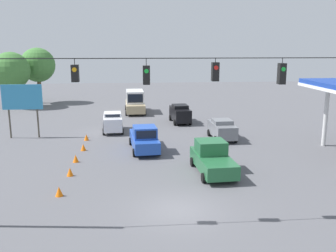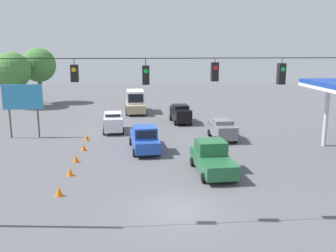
{
  "view_description": "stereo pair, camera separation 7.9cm",
  "coord_description": "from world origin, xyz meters",
  "px_view_note": "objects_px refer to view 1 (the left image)",
  "views": [
    {
      "loc": [
        2.21,
        18.17,
        8.4
      ],
      "look_at": [
        -0.19,
        -7.57,
        2.88
      ],
      "focal_mm": 40.0,
      "sensor_mm": 36.0,
      "label": 1
    },
    {
      "loc": [
        2.13,
        18.18,
        8.4
      ],
      "look_at": [
        -0.19,
        -7.57,
        2.88
      ],
      "focal_mm": 40.0,
      "sensor_mm": 36.0,
      "label": 2
    }
  ],
  "objects_px": {
    "sedan_grey_oncoming_far": "(222,129)",
    "traffic_cone_nearest": "(59,191)",
    "sedan_black_oncoming_deep": "(180,113)",
    "traffic_cone_second": "(70,172)",
    "overhead_signal_span": "(183,111)",
    "tree_horizon_left": "(38,65)",
    "roadside_billboard": "(22,100)",
    "traffic_cone_fourth": "(83,147)",
    "tree_horizon_right": "(11,71)",
    "pickup_truck_blue_withflow_mid": "(144,139)",
    "traffic_cone_third": "(76,158)",
    "pickup_truck_green_crossing_near": "(212,159)",
    "traffic_cone_fifth": "(86,137)",
    "box_truck_tan_withflow_deep": "(135,102)",
    "sedan_white_withflow_far": "(113,122)"
  },
  "relations": [
    {
      "from": "traffic_cone_nearest",
      "to": "roadside_billboard",
      "type": "distance_m",
      "value": 16.08
    },
    {
      "from": "overhead_signal_span",
      "to": "pickup_truck_blue_withflow_mid",
      "type": "height_order",
      "value": "overhead_signal_span"
    },
    {
      "from": "tree_horizon_right",
      "to": "traffic_cone_nearest",
      "type": "bearing_deg",
      "value": 110.55
    },
    {
      "from": "pickup_truck_green_crossing_near",
      "to": "roadside_billboard",
      "type": "bearing_deg",
      "value": -36.36
    },
    {
      "from": "traffic_cone_third",
      "to": "sedan_black_oncoming_deep",
      "type": "bearing_deg",
      "value": -124.5
    },
    {
      "from": "overhead_signal_span",
      "to": "sedan_grey_oncoming_far",
      "type": "bearing_deg",
      "value": -110.07
    },
    {
      "from": "roadside_billboard",
      "to": "traffic_cone_second",
      "type": "bearing_deg",
      "value": 117.9
    },
    {
      "from": "overhead_signal_span",
      "to": "traffic_cone_third",
      "type": "distance_m",
      "value": 12.91
    },
    {
      "from": "sedan_black_oncoming_deep",
      "to": "traffic_cone_nearest",
      "type": "xyz_separation_m",
      "value": [
        9.5,
        20.26,
        -0.77
      ]
    },
    {
      "from": "pickup_truck_blue_withflow_mid",
      "to": "traffic_cone_third",
      "type": "distance_m",
      "value": 5.88
    },
    {
      "from": "tree_horizon_left",
      "to": "tree_horizon_right",
      "type": "relative_size",
      "value": 1.07
    },
    {
      "from": "roadside_billboard",
      "to": "tree_horizon_left",
      "type": "height_order",
      "value": "tree_horizon_left"
    },
    {
      "from": "overhead_signal_span",
      "to": "pickup_truck_green_crossing_near",
      "type": "xyz_separation_m",
      "value": [
        -2.91,
        -6.61,
        -4.42
      ]
    },
    {
      "from": "sedan_black_oncoming_deep",
      "to": "traffic_cone_second",
      "type": "distance_m",
      "value": 19.32
    },
    {
      "from": "pickup_truck_green_crossing_near",
      "to": "traffic_cone_third",
      "type": "relative_size",
      "value": 9.33
    },
    {
      "from": "overhead_signal_span",
      "to": "box_truck_tan_withflow_deep",
      "type": "distance_m",
      "value": 31.1
    },
    {
      "from": "pickup_truck_blue_withflow_mid",
      "to": "roadside_billboard",
      "type": "xyz_separation_m",
      "value": [
        11.02,
        -5.44,
        2.56
      ]
    },
    {
      "from": "sedan_grey_oncoming_far",
      "to": "roadside_billboard",
      "type": "bearing_deg",
      "value": -7.14
    },
    {
      "from": "traffic_cone_fourth",
      "to": "tree_horizon_right",
      "type": "distance_m",
      "value": 26.88
    },
    {
      "from": "traffic_cone_nearest",
      "to": "pickup_truck_green_crossing_near",
      "type": "bearing_deg",
      "value": -161.24
    },
    {
      "from": "overhead_signal_span",
      "to": "tree_horizon_left",
      "type": "xyz_separation_m",
      "value": [
        16.34,
        -40.29,
        0.26
      ]
    },
    {
      "from": "traffic_cone_fourth",
      "to": "tree_horizon_left",
      "type": "relative_size",
      "value": 0.07
    },
    {
      "from": "traffic_cone_fifth",
      "to": "sedan_grey_oncoming_far",
      "type": "bearing_deg",
      "value": 176.82
    },
    {
      "from": "sedan_white_withflow_far",
      "to": "traffic_cone_fourth",
      "type": "height_order",
      "value": "sedan_white_withflow_far"
    },
    {
      "from": "overhead_signal_span",
      "to": "traffic_cone_third",
      "type": "height_order",
      "value": "overhead_signal_span"
    },
    {
      "from": "traffic_cone_second",
      "to": "traffic_cone_nearest",
      "type": "bearing_deg",
      "value": 88.89
    },
    {
      "from": "sedan_black_oncoming_deep",
      "to": "traffic_cone_fourth",
      "type": "xyz_separation_m",
      "value": [
        9.34,
        10.68,
        -0.77
      ]
    },
    {
      "from": "sedan_black_oncoming_deep",
      "to": "pickup_truck_green_crossing_near",
      "type": "bearing_deg",
      "value": 90.26
    },
    {
      "from": "traffic_cone_fourth",
      "to": "tree_horizon_right",
      "type": "height_order",
      "value": "tree_horizon_right"
    },
    {
      "from": "overhead_signal_span",
      "to": "traffic_cone_nearest",
      "type": "bearing_deg",
      "value": -26.8
    },
    {
      "from": "overhead_signal_span",
      "to": "traffic_cone_fourth",
      "type": "xyz_separation_m",
      "value": [
        6.5,
        -12.94,
        -5.11
      ]
    },
    {
      "from": "overhead_signal_span",
      "to": "tree_horizon_left",
      "type": "distance_m",
      "value": 43.48
    },
    {
      "from": "traffic_cone_nearest",
      "to": "traffic_cone_fourth",
      "type": "bearing_deg",
      "value": -90.93
    },
    {
      "from": "pickup_truck_blue_withflow_mid",
      "to": "traffic_cone_second",
      "type": "bearing_deg",
      "value": 48.56
    },
    {
      "from": "tree_horizon_right",
      "to": "tree_horizon_left",
      "type": "bearing_deg",
      "value": -123.33
    },
    {
      "from": "traffic_cone_third",
      "to": "tree_horizon_right",
      "type": "bearing_deg",
      "value": -65.02
    },
    {
      "from": "pickup_truck_green_crossing_near",
      "to": "sedan_black_oncoming_deep",
      "type": "height_order",
      "value": "pickup_truck_green_crossing_near"
    },
    {
      "from": "traffic_cone_third",
      "to": "tree_horizon_left",
      "type": "height_order",
      "value": "tree_horizon_left"
    },
    {
      "from": "traffic_cone_nearest",
      "to": "box_truck_tan_withflow_deep",
      "type": "bearing_deg",
      "value": -99.35
    },
    {
      "from": "sedan_black_oncoming_deep",
      "to": "box_truck_tan_withflow_deep",
      "type": "xyz_separation_m",
      "value": [
        4.98,
        -7.14,
        0.35
      ]
    },
    {
      "from": "sedan_grey_oncoming_far",
      "to": "traffic_cone_fourth",
      "type": "bearing_deg",
      "value": 12.67
    },
    {
      "from": "pickup_truck_green_crossing_near",
      "to": "traffic_cone_fifth",
      "type": "distance_m",
      "value": 13.7
    },
    {
      "from": "sedan_black_oncoming_deep",
      "to": "roadside_billboard",
      "type": "bearing_deg",
      "value": 20.17
    },
    {
      "from": "sedan_white_withflow_far",
      "to": "tree_horizon_right",
      "type": "height_order",
      "value": "tree_horizon_right"
    },
    {
      "from": "traffic_cone_fifth",
      "to": "tree_horizon_right",
      "type": "relative_size",
      "value": 0.07
    },
    {
      "from": "pickup_truck_green_crossing_near",
      "to": "pickup_truck_blue_withflow_mid",
      "type": "xyz_separation_m",
      "value": [
        4.42,
        -5.92,
        -0.0
      ]
    },
    {
      "from": "sedan_white_withflow_far",
      "to": "traffic_cone_third",
      "type": "relative_size",
      "value": 7.49
    },
    {
      "from": "traffic_cone_fifth",
      "to": "sedan_black_oncoming_deep",
      "type": "bearing_deg",
      "value": -142.69
    },
    {
      "from": "pickup_truck_green_crossing_near",
      "to": "sedan_white_withflow_far",
      "type": "xyz_separation_m",
      "value": [
        7.35,
        -13.14,
        0.04
      ]
    },
    {
      "from": "sedan_grey_oncoming_far",
      "to": "traffic_cone_nearest",
      "type": "relative_size",
      "value": 7.44
    }
  ]
}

